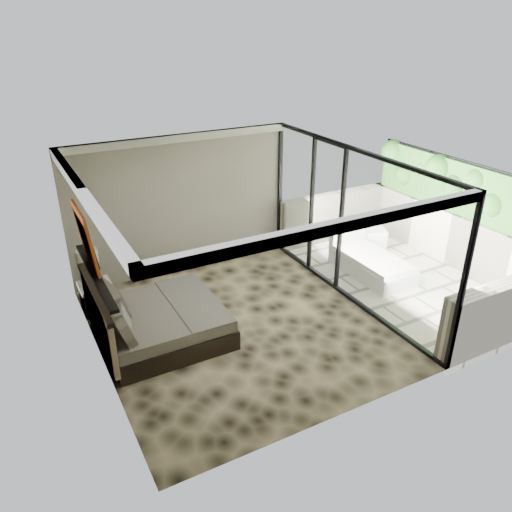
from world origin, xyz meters
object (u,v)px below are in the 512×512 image
bed (156,322)px  lounger (370,263)px  table_lamp (88,263)px  ottoman (373,239)px  nightstand (97,296)px

bed → lounger: bed is taller
table_lamp → lounger: table_lamp is taller
table_lamp → ottoman: 6.18m
nightstand → ottoman: (6.08, -0.29, -0.04)m
bed → nightstand: (-0.65, 1.37, -0.05)m
bed → ottoman: 5.53m
lounger → table_lamp: bearing=167.8°
bed → nightstand: 1.51m
bed → nightstand: size_ratio=3.57×
bed → nightstand: bed is taller
bed → nightstand: bearing=115.4°
ottoman → table_lamp: bearing=177.1°
ottoman → bed: bearing=-168.8°
bed → table_lamp: bearing=117.0°
bed → lounger: bearing=2.5°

